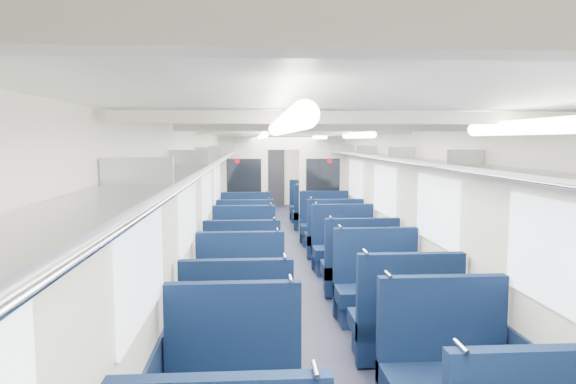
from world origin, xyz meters
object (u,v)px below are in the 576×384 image
bulkhead (284,184)px  seat_12 (243,274)px  seat_10 (240,299)px  end_door (273,176)px  seat_14 (244,253)px  seat_17 (334,239)px  seat_20 (247,215)px  seat_21 (314,215)px  seat_7 (447,377)px  seat_8 (237,336)px  seat_19 (325,228)px  seat_16 (245,240)px  seat_11 (377,292)px  seat_22 (248,209)px  seat_23 (309,209)px  seat_13 (359,270)px  seat_15 (344,251)px  seat_9 (405,326)px  seat_18 (246,230)px

bulkhead → seat_12: 4.53m
seat_10 → seat_12: (0.00, 1.17, 0.00)m
end_door → seat_14: (-0.83, -9.11, -0.64)m
seat_17 → seat_20: bearing=117.5°
seat_21 → seat_7: bearing=-90.0°
seat_8 → seat_19: 6.17m
seat_16 → seat_10: bearing=-90.0°
seat_7 → seat_20: 9.01m
end_door → seat_17: (0.83, -8.00, -0.64)m
seat_11 → seat_22: (-1.66, 7.73, 0.00)m
end_door → seat_12: (-0.83, -10.40, -0.64)m
seat_14 → seat_10: bearing=-90.0°
seat_21 → seat_23: bearing=90.0°
seat_22 → seat_12: bearing=-90.0°
seat_13 → seat_15: 1.30m
bulkhead → seat_23: bearing=70.8°
seat_22 → seat_23: (1.66, 0.02, 0.00)m
seat_15 → seat_22: 5.62m
seat_7 → seat_8: 1.92m
seat_9 → seat_10: size_ratio=1.00×
seat_9 → seat_19: size_ratio=1.00×
seat_13 → seat_22: same height
seat_9 → seat_23: (0.00, 8.90, 0.00)m
seat_12 → seat_14: size_ratio=1.00×
seat_10 → seat_14: size_ratio=1.00×
seat_19 → seat_20: bearing=130.5°
seat_10 → seat_16: 3.58m
seat_18 → seat_21: size_ratio=1.00×
seat_11 → seat_19: bearing=90.0°
seat_10 → seat_20: same height
bulkhead → seat_17: bulkhead is taller
seat_9 → seat_16: (-1.66, 4.56, 0.00)m
seat_18 → seat_10: bearing=-90.0°
seat_15 → seat_22: size_ratio=1.00×
seat_23 → seat_20: bearing=-145.2°
seat_17 → seat_14: bearing=-146.4°
seat_13 → seat_16: same height
end_door → seat_15: size_ratio=1.72×
seat_18 → seat_23: 3.65m
end_door → seat_21: 5.02m
seat_11 → seat_13: (0.00, 1.07, 0.00)m
seat_7 → seat_23: (0.00, 10.01, 0.00)m
seat_11 → seat_12: size_ratio=1.00×
seat_14 → seat_17: bearing=33.6°
seat_12 → seat_9: bearing=-52.3°
seat_18 → seat_19: (1.66, 0.15, 0.00)m
seat_19 → seat_21: 1.84m
seat_19 → seat_21: (0.00, 1.84, 0.00)m
seat_16 → seat_23: bearing=69.1°
bulkhead → seat_10: size_ratio=2.41×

